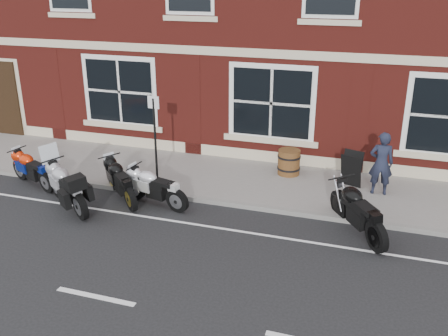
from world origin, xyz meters
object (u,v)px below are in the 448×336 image
(moto_sport_red, at_px, (33,168))
(moto_naked_black, at_px, (359,209))
(moto_sport_black, at_px, (121,179))
(parking_sign, at_px, (155,132))
(moto_touring_silver, at_px, (67,184))
(barrel_planter, at_px, (289,162))
(pedestrian_left, at_px, (381,163))
(moto_sport_silver, at_px, (155,186))
(a_board_sign, at_px, (351,169))

(moto_sport_red, distance_m, moto_naked_black, 8.76)
(moto_sport_black, xyz_separation_m, parking_sign, (0.42, 1.23, 0.94))
(moto_touring_silver, xyz_separation_m, barrel_planter, (4.92, 3.59, -0.13))
(moto_sport_black, bearing_deg, pedestrian_left, -28.04)
(pedestrian_left, distance_m, parking_sign, 6.03)
(moto_sport_red, relative_size, moto_sport_silver, 0.95)
(moto_naked_black, bearing_deg, a_board_sign, 64.42)
(moto_sport_red, relative_size, a_board_sign, 2.03)
(barrel_planter, distance_m, parking_sign, 3.89)
(moto_naked_black, relative_size, a_board_sign, 2.18)
(parking_sign, bearing_deg, moto_naked_black, -7.27)
(pedestrian_left, height_order, a_board_sign, pedestrian_left)
(pedestrian_left, height_order, barrel_planter, pedestrian_left)
(parking_sign, bearing_deg, moto_sport_red, -154.55)
(barrel_planter, bearing_deg, pedestrian_left, -13.77)
(pedestrian_left, relative_size, a_board_sign, 1.81)
(moto_sport_silver, relative_size, pedestrian_left, 1.18)
(moto_naked_black, distance_m, a_board_sign, 2.52)
(moto_sport_black, distance_m, parking_sign, 1.61)
(moto_sport_red, xyz_separation_m, a_board_sign, (8.40, 2.46, 0.07))
(barrel_planter, height_order, parking_sign, parking_sign)
(moto_sport_red, height_order, a_board_sign, a_board_sign)
(moto_sport_red, relative_size, moto_naked_black, 0.93)
(moto_naked_black, xyz_separation_m, a_board_sign, (-0.36, 2.50, -0.02))
(moto_sport_red, xyz_separation_m, moto_sport_black, (2.78, -0.05, 0.03))
(moto_sport_black, relative_size, moto_sport_silver, 0.83)
(moto_touring_silver, bearing_deg, a_board_sign, -28.38)
(moto_touring_silver, relative_size, moto_sport_silver, 0.99)
(moto_touring_silver, height_order, moto_sport_silver, moto_touring_silver)
(moto_touring_silver, distance_m, pedestrian_left, 8.00)
(moto_sport_red, distance_m, parking_sign, 3.55)
(parking_sign, bearing_deg, moto_sport_black, -103.85)
(moto_sport_red, bearing_deg, pedestrian_left, -53.91)
(moto_sport_black, relative_size, a_board_sign, 1.77)
(moto_sport_black, bearing_deg, a_board_sign, -22.66)
(moto_sport_red, height_order, moto_naked_black, moto_naked_black)
(moto_naked_black, bearing_deg, parking_sign, 133.88)
(moto_naked_black, distance_m, parking_sign, 5.75)
(a_board_sign, bearing_deg, pedestrian_left, -6.81)
(moto_naked_black, bearing_deg, moto_sport_black, 146.37)
(moto_sport_black, height_order, pedestrian_left, pedestrian_left)
(moto_sport_black, bearing_deg, parking_sign, 24.30)
(parking_sign, bearing_deg, a_board_sign, 18.96)
(moto_sport_red, bearing_deg, moto_touring_silver, -93.82)
(moto_sport_black, relative_size, parking_sign, 0.69)
(moto_touring_silver, xyz_separation_m, parking_sign, (1.48, 2.06, 0.88))
(moto_naked_black, xyz_separation_m, pedestrian_left, (0.39, 2.14, 0.36))
(pedestrian_left, xyz_separation_m, a_board_sign, (-0.74, 0.36, -0.38))
(moto_sport_silver, bearing_deg, a_board_sign, -45.79)
(moto_sport_red, distance_m, a_board_sign, 8.75)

